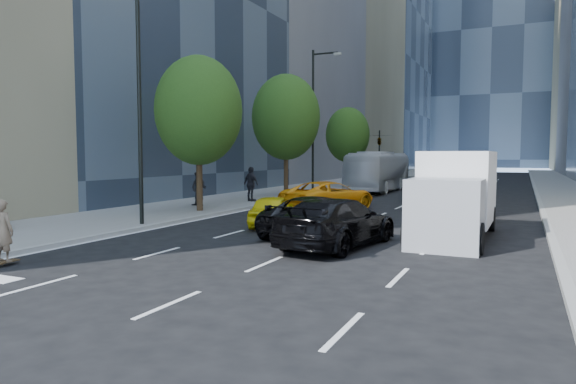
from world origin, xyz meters
The scene contains 21 objects.
ground centered at (0.00, 0.00, 0.00)m, with size 160.00×160.00×0.00m, color black.
sidewalk_left centered at (-9.00, 30.00, 0.07)m, with size 6.00×120.00×0.15m, color slate.
sidewalk_right centered at (10.00, 30.00, 0.07)m, with size 4.00×120.00×0.15m, color slate.
tower_left_end centered at (-22.00, 92.00, 30.00)m, with size 20.00×28.00×60.00m, color #293341.
lamp_near centered at (-6.32, 4.00, 5.81)m, with size 2.13×0.22×10.00m.
lamp_far centered at (-6.32, 22.00, 5.81)m, with size 2.13×0.22×10.00m.
tree_near centered at (-7.20, 9.00, 4.97)m, with size 4.20×4.20×7.46m.
tree_mid centered at (-7.20, 19.00, 5.32)m, with size 4.50×4.50×7.99m.
tree_far centered at (-7.20, 32.00, 4.62)m, with size 3.90×3.90×6.92m.
traffic_signal centered at (-6.40, 40.00, 4.23)m, with size 2.48×0.53×5.20m.
skateboarder centered at (-5.00, -3.00, 0.81)m, with size 0.59×0.39×1.61m, color brown.
black_sedan_lincoln centered at (0.50, 5.00, 0.70)m, with size 2.34×5.07×1.41m, color black.
black_sedan_mercedes centered at (1.87, 3.20, 0.77)m, with size 2.15×5.28×1.53m, color black.
taxi_a centered at (-2.00, 6.50, 0.63)m, with size 1.50×3.72×1.27m, color #DAC60B.
taxi_b centered at (4.20, 14.00, 0.64)m, with size 1.35×3.88×1.28m, color #FF9B0D.
taxi_c centered at (-2.00, 13.00, 0.75)m, with size 2.50×5.42×1.51m, color orange.
taxi_d centered at (1.32, 20.50, 0.67)m, with size 1.88×4.62×1.34m, color yellow.
city_bus centered at (-3.20, 27.72, 1.55)m, with size 2.61×11.14×3.10m, color #BABBC0.
box_truck centered at (5.00, 6.40, 1.51)m, with size 2.35×6.25×2.97m.
pedestrian_a centered at (-8.51, 10.85, 1.06)m, with size 0.88×0.69×1.82m, color black.
pedestrian_b centered at (-7.32, 14.42, 1.16)m, with size 1.18×0.49×2.02m, color black.
Camera 1 is at (7.07, -11.79, 2.86)m, focal length 32.00 mm.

